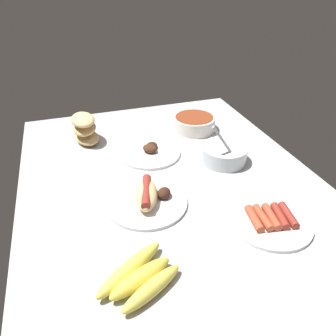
{
  "coord_description": "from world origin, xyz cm",
  "views": [
    {
      "loc": [
        75.68,
        -25.97,
        57.78
      ],
      "look_at": [
        -3.89,
        -0.16,
        3.0
      ],
      "focal_mm": 34.44,
      "sensor_mm": 36.0,
      "label": 1
    }
  ],
  "objects_px": {
    "bread_stack": "(85,128)",
    "bowl_coleslaw": "(224,153)",
    "plate_hotdog_assembled": "(147,198)",
    "bowl_chili": "(194,123)",
    "plate_grilled_meat": "(150,152)",
    "banana_bunch": "(139,277)",
    "plate_sausages": "(271,220)"
  },
  "relations": [
    {
      "from": "plate_sausages",
      "to": "plate_hotdog_assembled",
      "type": "height_order",
      "value": "plate_hotdog_assembled"
    },
    {
      "from": "bowl_coleslaw",
      "to": "banana_bunch",
      "type": "bearing_deg",
      "value": -44.84
    },
    {
      "from": "banana_bunch",
      "to": "bowl_chili",
      "type": "height_order",
      "value": "bowl_chili"
    },
    {
      "from": "bowl_chili",
      "to": "banana_bunch",
      "type": "bearing_deg",
      "value": -30.64
    },
    {
      "from": "plate_grilled_meat",
      "to": "bowl_coleslaw",
      "type": "relative_size",
      "value": 1.36
    },
    {
      "from": "plate_grilled_meat",
      "to": "banana_bunch",
      "type": "bearing_deg",
      "value": -17.73
    },
    {
      "from": "bowl_coleslaw",
      "to": "bowl_chili",
      "type": "relative_size",
      "value": 0.93
    },
    {
      "from": "plate_grilled_meat",
      "to": "plate_sausages",
      "type": "bearing_deg",
      "value": 25.31
    },
    {
      "from": "bread_stack",
      "to": "plate_hotdog_assembled",
      "type": "xyz_separation_m",
      "value": [
        0.42,
        0.12,
        -0.04
      ]
    },
    {
      "from": "plate_grilled_meat",
      "to": "plate_hotdog_assembled",
      "type": "xyz_separation_m",
      "value": [
        0.26,
        -0.08,
        0.01
      ]
    },
    {
      "from": "plate_sausages",
      "to": "bread_stack",
      "type": "relative_size",
      "value": 1.5
    },
    {
      "from": "plate_sausages",
      "to": "bowl_coleslaw",
      "type": "bearing_deg",
      "value": 176.54
    },
    {
      "from": "plate_grilled_meat",
      "to": "bowl_chili",
      "type": "relative_size",
      "value": 1.26
    },
    {
      "from": "banana_bunch",
      "to": "bowl_chili",
      "type": "bearing_deg",
      "value": 149.36
    },
    {
      "from": "plate_hotdog_assembled",
      "to": "bowl_chili",
      "type": "relative_size",
      "value": 1.36
    },
    {
      "from": "bread_stack",
      "to": "plate_hotdog_assembled",
      "type": "relative_size",
      "value": 0.63
    },
    {
      "from": "plate_sausages",
      "to": "bowl_chili",
      "type": "bearing_deg",
      "value": 178.72
    },
    {
      "from": "plate_sausages",
      "to": "banana_bunch",
      "type": "height_order",
      "value": "banana_bunch"
    },
    {
      "from": "bread_stack",
      "to": "bowl_coleslaw",
      "type": "bearing_deg",
      "value": 56.27
    },
    {
      "from": "bread_stack",
      "to": "bowl_chili",
      "type": "bearing_deg",
      "value": 85.79
    },
    {
      "from": "bowl_chili",
      "to": "bread_stack",
      "type": "bearing_deg",
      "value": -94.21
    },
    {
      "from": "plate_sausages",
      "to": "banana_bunch",
      "type": "relative_size",
      "value": 1.08
    },
    {
      "from": "plate_grilled_meat",
      "to": "bowl_chili",
      "type": "height_order",
      "value": "bowl_chili"
    },
    {
      "from": "plate_sausages",
      "to": "bread_stack",
      "type": "height_order",
      "value": "bread_stack"
    },
    {
      "from": "plate_grilled_meat",
      "to": "plate_hotdog_assembled",
      "type": "bearing_deg",
      "value": -16.87
    },
    {
      "from": "plate_sausages",
      "to": "bowl_chili",
      "type": "height_order",
      "value": "bowl_chili"
    },
    {
      "from": "plate_hotdog_assembled",
      "to": "banana_bunch",
      "type": "height_order",
      "value": "plate_hotdog_assembled"
    },
    {
      "from": "bread_stack",
      "to": "bowl_chili",
      "type": "distance_m",
      "value": 0.42
    },
    {
      "from": "plate_grilled_meat",
      "to": "banana_bunch",
      "type": "height_order",
      "value": "same"
    },
    {
      "from": "plate_grilled_meat",
      "to": "bread_stack",
      "type": "xyz_separation_m",
      "value": [
        -0.16,
        -0.2,
        0.05
      ]
    },
    {
      "from": "plate_hotdog_assembled",
      "to": "bowl_coleslaw",
      "type": "xyz_separation_m",
      "value": [
        -0.14,
        0.3,
        0.01
      ]
    },
    {
      "from": "bowl_chili",
      "to": "plate_sausages",
      "type": "bearing_deg",
      "value": -1.28
    }
  ]
}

